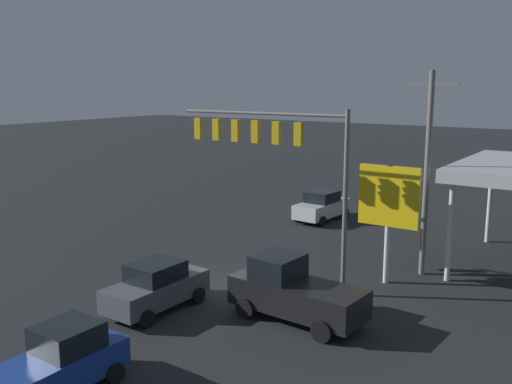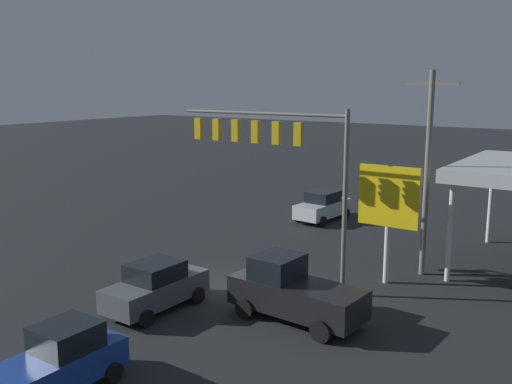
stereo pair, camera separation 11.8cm
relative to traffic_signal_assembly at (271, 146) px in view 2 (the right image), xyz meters
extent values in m
plane|color=black|center=(0.93, 1.79, -6.12)|extent=(200.00, 200.00, 0.00)
cylinder|color=slate|center=(-3.67, 0.03, -2.21)|extent=(0.20, 0.20, 7.82)
cylinder|color=slate|center=(0.56, 0.03, 1.40)|extent=(8.46, 0.14, 0.14)
cube|color=#B79314|center=(-1.43, 0.03, 0.58)|extent=(0.36, 0.28, 1.00)
sphere|color=#360505|center=(-1.43, -0.16, 0.88)|extent=(0.22, 0.22, 0.22)
sphere|color=yellow|center=(-1.43, -0.16, 0.58)|extent=(0.22, 0.22, 0.22)
sphere|color=black|center=(-1.43, -0.16, 0.28)|extent=(0.22, 0.22, 0.22)
cube|color=#B79314|center=(-0.33, 0.03, 0.58)|extent=(0.36, 0.28, 1.00)
sphere|color=#360505|center=(-0.33, -0.16, 0.88)|extent=(0.22, 0.22, 0.22)
sphere|color=yellow|center=(-0.33, -0.16, 0.58)|extent=(0.22, 0.22, 0.22)
sphere|color=black|center=(-0.33, -0.16, 0.28)|extent=(0.22, 0.22, 0.22)
cube|color=#B79314|center=(0.77, 0.03, 0.58)|extent=(0.36, 0.28, 1.00)
sphere|color=#360505|center=(0.77, -0.16, 0.88)|extent=(0.22, 0.22, 0.22)
sphere|color=yellow|center=(0.77, -0.16, 0.58)|extent=(0.22, 0.22, 0.22)
sphere|color=black|center=(0.77, -0.16, 0.28)|extent=(0.22, 0.22, 0.22)
cube|color=#B79314|center=(1.87, 0.03, 0.58)|extent=(0.36, 0.28, 1.00)
sphere|color=#360505|center=(1.87, -0.16, 0.88)|extent=(0.22, 0.22, 0.22)
sphere|color=yellow|center=(1.87, -0.16, 0.58)|extent=(0.22, 0.22, 0.22)
sphere|color=black|center=(1.87, -0.16, 0.28)|extent=(0.22, 0.22, 0.22)
cube|color=#B79314|center=(2.97, 0.03, 0.58)|extent=(0.36, 0.28, 1.00)
sphere|color=#360505|center=(2.97, -0.16, 0.88)|extent=(0.22, 0.22, 0.22)
sphere|color=yellow|center=(2.97, -0.16, 0.58)|extent=(0.22, 0.22, 0.22)
sphere|color=black|center=(2.97, -0.16, 0.28)|extent=(0.22, 0.22, 0.22)
cube|color=#B79314|center=(4.07, 0.03, 0.58)|extent=(0.36, 0.28, 1.00)
sphere|color=#360505|center=(4.07, -0.16, 0.88)|extent=(0.22, 0.22, 0.22)
sphere|color=yellow|center=(4.07, -0.16, 0.58)|extent=(0.22, 0.22, 0.22)
sphere|color=black|center=(4.07, -0.16, 0.28)|extent=(0.22, 0.22, 0.22)
cylinder|color=slate|center=(-5.53, -4.54, -1.42)|extent=(0.26, 0.26, 9.41)
cube|color=slate|center=(-5.53, -4.54, 2.68)|extent=(2.40, 0.14, 0.14)
cylinder|color=silver|center=(-6.79, -12.06, -3.86)|extent=(0.24, 0.24, 4.53)
cylinder|color=silver|center=(-6.79, -4.29, -3.86)|extent=(0.24, 0.24, 4.53)
cylinder|color=silver|center=(-4.58, -2.47, -3.47)|extent=(0.24, 0.24, 5.30)
cube|color=yellow|center=(-4.58, -2.47, -2.16)|extent=(2.75, 0.24, 2.68)
cube|color=black|center=(-4.58, -2.60, -2.16)|extent=(1.93, 0.04, 0.94)
cube|color=silver|center=(3.37, -11.42, -5.34)|extent=(2.10, 4.51, 0.90)
cube|color=black|center=(3.37, -11.42, -4.54)|extent=(1.79, 2.11, 0.70)
cylinder|color=black|center=(2.55, -9.93, -5.79)|extent=(0.27, 0.67, 0.66)
cylinder|color=black|center=(4.38, -10.06, -5.79)|extent=(0.27, 0.67, 0.66)
cylinder|color=black|center=(2.35, -12.79, -5.79)|extent=(0.27, 0.67, 0.66)
cylinder|color=black|center=(4.18, -12.91, -5.79)|extent=(0.27, 0.67, 0.66)
cube|color=navy|center=(-0.33, 11.65, -5.36)|extent=(1.74, 3.82, 0.90)
cube|color=black|center=(-0.33, 11.35, -4.53)|extent=(1.58, 1.72, 0.76)
cylinder|color=black|center=(-1.21, 10.42, -5.81)|extent=(0.23, 0.62, 0.62)
cylinder|color=black|center=(0.53, 10.40, -5.81)|extent=(0.23, 0.62, 0.62)
cube|color=black|center=(-3.41, 3.39, -5.17)|extent=(5.31, 2.30, 1.10)
cube|color=black|center=(-2.51, 3.34, -4.17)|extent=(1.71, 1.93, 0.90)
cylinder|color=black|center=(-1.66, 4.31, -5.72)|extent=(0.81, 0.27, 0.80)
cylinder|color=black|center=(-1.78, 2.28, -5.72)|extent=(0.81, 0.27, 0.80)
cylinder|color=black|center=(-5.03, 4.51, -5.72)|extent=(0.81, 0.27, 0.80)
cylinder|color=black|center=(-5.15, 2.48, -5.72)|extent=(0.81, 0.27, 0.80)
cube|color=#474C51|center=(1.74, 5.59, -5.34)|extent=(1.88, 4.43, 0.90)
cube|color=black|center=(1.74, 5.59, -4.54)|extent=(1.69, 2.03, 0.70)
cylinder|color=black|center=(0.85, 7.04, -5.79)|extent=(0.23, 0.66, 0.66)
cylinder|color=black|center=(2.69, 7.01, -5.79)|extent=(0.23, 0.66, 0.66)
cylinder|color=black|center=(0.80, 4.18, -5.79)|extent=(0.23, 0.66, 0.66)
cylinder|color=black|center=(2.64, 4.15, -5.79)|extent=(0.23, 0.66, 0.66)
camera|label=1|loc=(-13.53, 21.01, 2.70)|focal=40.00mm
camera|label=2|loc=(-13.63, 20.94, 2.70)|focal=40.00mm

